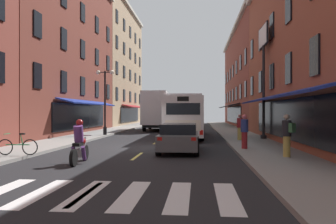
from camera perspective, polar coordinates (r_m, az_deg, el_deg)
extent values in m
cube|color=black|center=(17.74, -3.33, -6.40)|extent=(34.80, 80.00, 0.10)
cube|color=#DBCC4C|center=(8.11, -14.24, -13.73)|extent=(0.14, 2.40, 0.01)
cube|color=#DBCC4C|center=(14.31, -5.44, -7.73)|extent=(0.14, 2.40, 0.01)
cube|color=#DBCC4C|center=(20.69, -2.09, -5.33)|extent=(0.14, 2.40, 0.01)
cube|color=#DBCC4C|center=(27.13, -0.33, -4.06)|extent=(0.14, 2.40, 0.01)
cube|color=#DBCC4C|center=(33.59, 0.75, -3.28)|extent=(0.14, 2.40, 0.01)
cube|color=#DBCC4C|center=(40.06, 1.48, -2.75)|extent=(0.14, 2.40, 0.01)
cube|color=#DBCC4C|center=(46.54, 2.01, -2.36)|extent=(0.14, 2.40, 0.01)
cube|color=#DBCC4C|center=(53.03, 2.40, -2.07)|extent=(0.14, 2.40, 0.01)
cube|color=silver|center=(8.53, -21.41, -13.04)|extent=(0.50, 2.80, 0.01)
cube|color=silver|center=(8.11, -14.24, -13.73)|extent=(0.50, 2.80, 0.01)
cube|color=silver|center=(7.83, -6.38, -14.25)|extent=(0.50, 2.80, 0.01)
cube|color=silver|center=(7.69, 1.94, -14.51)|extent=(0.50, 2.80, 0.01)
cube|color=silver|center=(7.70, 10.41, -14.48)|extent=(0.50, 2.80, 0.01)
cube|color=gray|center=(19.49, -20.83, -5.47)|extent=(3.00, 80.00, 0.14)
cube|color=gray|center=(17.83, 15.88, -5.98)|extent=(3.00, 80.00, 0.14)
cube|color=brown|center=(31.34, -21.84, 10.57)|extent=(8.00, 19.90, 15.34)
cube|color=black|center=(29.19, -14.76, -0.74)|extent=(0.10, 12.00, 2.10)
cube|color=navy|center=(28.97, -13.44, 1.63)|extent=(1.38, 11.20, 0.44)
cube|color=black|center=(21.96, -21.96, 5.94)|extent=(0.10, 1.00, 1.60)
cube|color=black|center=(25.57, -17.84, 5.10)|extent=(0.10, 1.00, 1.60)
cube|color=black|center=(29.28, -14.76, 4.46)|extent=(0.10, 1.00, 1.60)
cube|color=black|center=(33.06, -12.38, 3.95)|extent=(0.10, 1.00, 1.60)
cube|color=black|center=(36.88, -10.50, 3.54)|extent=(0.10, 1.00, 1.60)
cube|color=black|center=(22.52, -21.96, 14.06)|extent=(0.10, 1.00, 1.60)
cube|color=black|center=(26.05, -17.84, 12.13)|extent=(0.10, 1.00, 1.60)
cube|color=black|center=(29.70, -14.76, 10.62)|extent=(0.10, 1.00, 1.60)
cube|color=black|center=(33.43, -12.38, 9.43)|extent=(0.10, 1.00, 1.60)
cube|color=black|center=(37.21, -10.50, 8.46)|extent=(0.10, 1.00, 1.60)
cube|color=black|center=(30.45, -14.76, 16.55)|extent=(0.10, 1.00, 1.60)
cube|color=black|center=(34.10, -12.39, 14.74)|extent=(0.10, 1.00, 1.60)
cube|color=black|center=(37.82, -10.50, 13.26)|extent=(0.10, 1.00, 1.60)
cube|color=#9E8466|center=(49.93, -11.23, 7.89)|extent=(8.00, 19.90, 17.56)
cube|color=#B2AD9E|center=(50.81, -6.58, 17.51)|extent=(0.44, 19.40, 0.40)
cube|color=black|center=(48.47, -6.65, -0.44)|extent=(0.10, 12.00, 2.10)
cube|color=maroon|center=(48.33, -5.82, 0.98)|extent=(1.38, 11.20, 0.44)
cube|color=black|center=(40.74, -8.97, 3.20)|extent=(0.10, 1.00, 1.60)
cube|color=black|center=(44.62, -7.71, 2.93)|extent=(0.10, 1.00, 1.60)
cube|color=black|center=(48.52, -6.65, 2.69)|extent=(0.10, 1.00, 1.60)
cube|color=black|center=(52.44, -5.74, 2.49)|extent=(0.10, 1.00, 1.60)
cube|color=black|center=(56.37, -4.97, 2.32)|extent=(0.10, 1.00, 1.60)
cube|color=black|center=(41.04, -8.97, 7.67)|extent=(0.10, 1.00, 1.60)
cube|color=black|center=(44.90, -7.71, 7.01)|extent=(0.10, 1.00, 1.60)
cube|color=black|center=(48.78, -6.65, 6.45)|extent=(0.10, 1.00, 1.60)
cube|color=black|center=(52.67, -5.74, 5.97)|extent=(0.10, 1.00, 1.60)
cube|color=black|center=(56.59, -4.97, 5.56)|extent=(0.10, 1.00, 1.60)
cube|color=black|center=(41.59, -8.97, 12.04)|extent=(0.10, 1.00, 1.60)
cube|color=black|center=(45.40, -7.71, 11.02)|extent=(0.10, 1.00, 1.60)
cube|color=black|center=(49.24, -6.65, 10.15)|extent=(0.10, 1.00, 1.60)
cube|color=black|center=(53.10, -5.74, 9.41)|extent=(0.10, 1.00, 1.60)
cube|color=black|center=(56.98, -4.97, 8.76)|extent=(0.10, 1.00, 1.60)
cube|color=black|center=(42.37, -8.97, 16.28)|extent=(0.10, 1.00, 1.60)
cube|color=black|center=(46.12, -7.71, 14.93)|extent=(0.10, 1.00, 1.60)
cube|color=black|center=(49.90, -6.65, 13.77)|extent=(0.10, 1.00, 1.60)
cube|color=black|center=(53.72, -5.74, 12.78)|extent=(0.10, 1.00, 1.60)
cube|color=black|center=(57.56, -4.97, 11.91)|extent=(0.10, 1.00, 1.60)
cube|color=black|center=(18.06, 20.43, -1.20)|extent=(0.10, 16.00, 2.10)
cube|color=navy|center=(17.91, 18.24, 2.63)|extent=(1.38, 14.93, 0.44)
cube|color=black|center=(14.59, 24.40, 8.95)|extent=(0.10, 1.00, 1.60)
cube|color=black|center=(18.20, 20.43, 7.17)|extent=(0.10, 1.00, 1.60)
cube|color=black|center=(21.88, 17.81, 5.96)|extent=(0.10, 1.00, 1.60)
cube|color=black|center=(25.59, 15.94, 5.10)|extent=(0.10, 1.00, 1.60)
cube|color=black|center=(29.33, 14.56, 4.45)|extent=(0.10, 1.00, 1.60)
cube|color=black|center=(18.87, 20.44, 16.86)|extent=(0.10, 1.00, 1.60)
cube|color=black|center=(22.44, 17.81, 14.12)|extent=(0.10, 1.00, 1.60)
cube|color=black|center=(26.07, 15.94, 12.12)|extent=(0.10, 1.00, 1.60)
cube|color=black|center=(29.75, 14.56, 10.60)|extent=(0.10, 1.00, 1.60)
cube|color=brown|center=(45.18, 16.50, 5.69)|extent=(8.00, 26.57, 12.80)
cube|color=#B2AD9E|center=(45.57, 11.29, 13.36)|extent=(0.44, 26.07, 0.40)
cube|color=black|center=(44.35, 11.37, -0.48)|extent=(0.10, 16.00, 2.10)
cube|color=black|center=(44.29, 10.46, 1.07)|extent=(1.38, 14.93, 0.44)
cube|color=black|center=(33.09, 13.49, 3.94)|extent=(0.10, 1.00, 1.60)
cube|color=black|center=(36.85, 12.64, 3.54)|extent=(0.10, 1.00, 1.60)
cube|color=black|center=(40.63, 11.95, 3.21)|extent=(0.10, 1.00, 1.60)
cube|color=black|center=(44.41, 11.37, 2.94)|extent=(0.10, 1.00, 1.60)
cube|color=black|center=(48.19, 10.89, 2.71)|extent=(0.10, 1.00, 1.60)
cube|color=black|center=(51.98, 10.47, 2.51)|extent=(0.10, 1.00, 1.60)
cube|color=black|center=(55.77, 10.12, 2.34)|extent=(0.10, 1.00, 1.60)
cube|color=black|center=(33.46, 13.49, 9.42)|extent=(0.10, 1.00, 1.60)
cube|color=black|center=(37.19, 12.64, 8.47)|extent=(0.10, 1.00, 1.60)
cube|color=black|center=(40.93, 11.95, 7.69)|extent=(0.10, 1.00, 1.60)
cube|color=black|center=(44.68, 11.37, 7.04)|extent=(0.10, 1.00, 1.60)
cube|color=black|center=(48.45, 10.89, 6.49)|extent=(0.10, 1.00, 1.60)
cube|color=black|center=(52.22, 10.47, 6.02)|extent=(0.10, 1.00, 1.60)
cube|color=black|center=(55.99, 10.12, 5.62)|extent=(0.10, 1.00, 1.60)
cylinder|color=black|center=(22.77, 16.46, 3.38)|extent=(0.18, 0.18, 6.26)
cylinder|color=black|center=(22.79, 16.46, -4.19)|extent=(0.40, 0.40, 0.24)
cube|color=black|center=(23.30, 16.46, 12.69)|extent=(0.10, 2.50, 1.44)
cube|color=silver|center=(23.29, 16.32, 12.69)|extent=(0.04, 2.34, 1.28)
cube|color=silver|center=(23.31, 16.61, 12.68)|extent=(0.04, 2.34, 1.28)
cube|color=silver|center=(25.35, 3.19, -0.63)|extent=(2.61, 11.69, 2.59)
cube|color=silver|center=(25.38, 3.19, 2.43)|extent=(2.40, 10.49, 0.16)
cube|color=black|center=(25.65, 3.21, -0.23)|extent=(2.63, 9.29, 0.96)
cube|color=#193899|center=(25.39, 3.19, -2.99)|extent=(2.63, 11.29, 0.36)
cube|color=black|center=(31.15, 3.52, -0.19)|extent=(2.25, 0.13, 1.10)
cube|color=black|center=(19.56, 2.66, 0.56)|extent=(2.05, 0.13, 0.70)
cube|color=silver|center=(19.56, 2.66, -2.37)|extent=(2.15, 0.11, 0.64)
cube|color=black|center=(19.56, 2.66, 2.33)|extent=(0.70, 0.10, 0.28)
cube|color=red|center=(19.65, -0.54, -3.58)|extent=(0.20, 0.08, 0.28)
cube|color=red|center=(19.56, 5.87, -3.60)|extent=(0.20, 0.08, 0.28)
cylinder|color=black|center=(29.28, 1.12, -2.79)|extent=(0.30, 1.00, 1.00)
cylinder|color=black|center=(29.22, 5.73, -2.80)|extent=(0.30, 1.00, 1.00)
cylinder|color=black|center=(22.13, -0.13, -3.70)|extent=(0.30, 1.00, 1.00)
cylinder|color=black|center=(22.05, 5.98, -3.71)|extent=(0.30, 1.00, 1.00)
cube|color=black|center=(36.79, -1.46, -0.58)|extent=(2.35, 2.14, 2.40)
cube|color=black|center=(37.79, -1.32, 0.72)|extent=(2.00, 0.14, 0.80)
cube|color=silver|center=(32.92, -2.10, 0.68)|extent=(2.52, 5.73, 3.24)
cube|color=maroon|center=(32.82, 0.02, 0.97)|extent=(0.14, 3.41, 0.90)
cube|color=black|center=(33.99, -1.92, -2.32)|extent=(2.06, 7.41, 0.24)
cylinder|color=black|center=(36.74, -3.20, -2.30)|extent=(0.30, 0.91, 0.90)
cylinder|color=black|center=(36.53, 0.23, -2.31)|extent=(0.30, 0.91, 0.90)
cylinder|color=black|center=(32.25, -4.21, -2.62)|extent=(0.30, 0.91, 0.90)
cylinder|color=black|center=(32.01, -0.30, -2.64)|extent=(0.30, 0.91, 0.90)
cube|color=#515154|center=(15.73, 2.00, -4.94)|extent=(1.80, 4.41, 0.66)
cube|color=black|center=(15.52, 1.96, -2.99)|extent=(1.63, 2.38, 0.49)
cube|color=red|center=(13.60, -1.47, -4.74)|extent=(0.20, 0.06, 0.14)
cube|color=red|center=(13.52, 4.52, -4.77)|extent=(0.20, 0.06, 0.14)
cylinder|color=black|center=(17.31, -0.52, -5.33)|extent=(0.22, 0.64, 0.64)
cylinder|color=black|center=(17.23, 5.06, -5.35)|extent=(0.22, 0.64, 0.64)
cylinder|color=black|center=(14.34, -1.68, -6.44)|extent=(0.22, 0.64, 0.64)
cylinder|color=black|center=(14.24, 5.07, -6.48)|extent=(0.22, 0.64, 0.64)
cube|color=navy|center=(44.55, -0.40, -1.71)|extent=(1.90, 4.55, 0.70)
cube|color=black|center=(44.35, -0.43, -1.01)|extent=(1.73, 2.46, 0.46)
cube|color=red|center=(42.38, -1.71, -1.46)|extent=(0.20, 0.06, 0.14)
cube|color=red|center=(42.23, 0.33, -1.47)|extent=(0.20, 0.06, 0.14)
cylinder|color=black|center=(46.21, -1.32, -1.99)|extent=(0.22, 0.64, 0.64)
cylinder|color=black|center=(46.05, 0.88, -1.99)|extent=(0.22, 0.64, 0.64)
cylinder|color=black|center=(43.09, -1.77, -2.13)|extent=(0.22, 0.64, 0.64)
cylinder|color=black|center=(42.92, 0.58, -2.14)|extent=(0.22, 0.64, 0.64)
cylinder|color=black|center=(13.38, -14.33, -6.95)|extent=(0.14, 0.62, 0.62)
cylinder|color=black|center=(12.00, -16.27, -7.75)|extent=(0.16, 0.63, 0.62)
cylinder|color=#B2B2B7|center=(13.23, -14.48, -5.72)|extent=(0.09, 0.33, 0.68)
ellipsoid|color=maroon|center=(12.80, -15.01, -5.01)|extent=(0.35, 0.58, 0.28)
cube|color=black|center=(12.43, -15.54, -5.49)|extent=(0.29, 0.57, 0.12)
cube|color=#B2B2B7|center=(12.68, -15.25, -6.93)|extent=(0.26, 0.41, 0.30)
cylinder|color=#B2B2B7|center=(13.10, -14.60, -3.98)|extent=(0.62, 0.08, 0.04)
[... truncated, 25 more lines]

